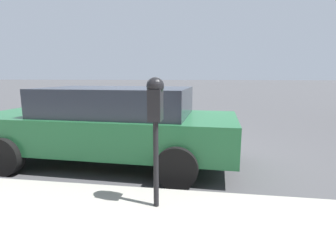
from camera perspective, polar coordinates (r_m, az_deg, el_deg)
The scene contains 3 objects.
ground_plane at distance 5.79m, azimuth -3.80°, elevation -5.60°, with size 220.00×220.00×0.00m, color #424244.
parking_meter at distance 2.83m, azimuth -2.74°, elevation 3.56°, with size 0.21×0.19×1.47m.
car_green at distance 4.99m, azimuth -12.50°, elevation 0.48°, with size 2.15×4.75×1.43m.
Camera 1 is at (-5.43, -1.21, 1.63)m, focal length 28.00 mm.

